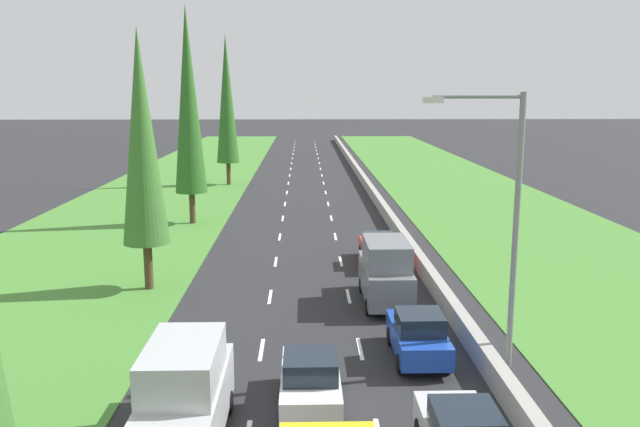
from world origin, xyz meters
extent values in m
plane|color=#28282B|center=(0.00, 60.00, 0.00)|extent=(300.00, 300.00, 0.00)
cube|color=#478433|center=(-12.65, 60.00, 0.02)|extent=(14.00, 140.00, 0.04)
cube|color=#478433|center=(14.35, 60.00, 0.02)|extent=(14.00, 140.00, 0.04)
cube|color=#9E9B93|center=(5.70, 60.00, 0.42)|extent=(0.44, 120.00, 0.85)
cube|color=white|center=(-1.75, 21.00, 0.01)|extent=(0.14, 2.00, 0.01)
cube|color=white|center=(-1.75, 27.00, 0.01)|extent=(0.14, 2.00, 0.01)
cube|color=white|center=(-1.75, 33.00, 0.01)|extent=(0.14, 2.00, 0.01)
cube|color=white|center=(-1.75, 39.00, 0.01)|extent=(0.14, 2.00, 0.01)
cube|color=white|center=(-1.75, 45.00, 0.01)|extent=(0.14, 2.00, 0.01)
cube|color=white|center=(-1.75, 51.00, 0.01)|extent=(0.14, 2.00, 0.01)
cube|color=white|center=(-1.75, 57.00, 0.01)|extent=(0.14, 2.00, 0.01)
cube|color=white|center=(-1.75, 63.00, 0.01)|extent=(0.14, 2.00, 0.01)
cube|color=white|center=(-1.75, 69.00, 0.01)|extent=(0.14, 2.00, 0.01)
cube|color=white|center=(-1.75, 75.00, 0.01)|extent=(0.14, 2.00, 0.01)
cube|color=white|center=(-1.75, 81.00, 0.01)|extent=(0.14, 2.00, 0.01)
cube|color=white|center=(-1.75, 87.00, 0.01)|extent=(0.14, 2.00, 0.01)
cube|color=white|center=(-1.75, 93.00, 0.01)|extent=(0.14, 2.00, 0.01)
cube|color=white|center=(-1.75, 99.00, 0.01)|extent=(0.14, 2.00, 0.01)
cube|color=white|center=(-1.75, 105.00, 0.01)|extent=(0.14, 2.00, 0.01)
cube|color=white|center=(-1.75, 111.00, 0.01)|extent=(0.14, 2.00, 0.01)
cube|color=white|center=(-1.75, 117.00, 0.01)|extent=(0.14, 2.00, 0.01)
cube|color=white|center=(1.75, 21.00, 0.01)|extent=(0.14, 2.00, 0.01)
cube|color=white|center=(1.75, 27.00, 0.01)|extent=(0.14, 2.00, 0.01)
cube|color=white|center=(1.75, 33.00, 0.01)|extent=(0.14, 2.00, 0.01)
cube|color=white|center=(1.75, 39.00, 0.01)|extent=(0.14, 2.00, 0.01)
cube|color=white|center=(1.75, 45.00, 0.01)|extent=(0.14, 2.00, 0.01)
cube|color=white|center=(1.75, 51.00, 0.01)|extent=(0.14, 2.00, 0.01)
cube|color=white|center=(1.75, 57.00, 0.01)|extent=(0.14, 2.00, 0.01)
cube|color=white|center=(1.75, 63.00, 0.01)|extent=(0.14, 2.00, 0.01)
cube|color=white|center=(1.75, 69.00, 0.01)|extent=(0.14, 2.00, 0.01)
cube|color=white|center=(1.75, 75.00, 0.01)|extent=(0.14, 2.00, 0.01)
cube|color=white|center=(1.75, 81.00, 0.01)|extent=(0.14, 2.00, 0.01)
cube|color=white|center=(1.75, 87.00, 0.01)|extent=(0.14, 2.00, 0.01)
cube|color=white|center=(1.75, 93.00, 0.01)|extent=(0.14, 2.00, 0.01)
cube|color=white|center=(1.75, 99.00, 0.01)|extent=(0.14, 2.00, 0.01)
cube|color=white|center=(1.75, 105.00, 0.01)|extent=(0.14, 2.00, 0.01)
cube|color=white|center=(1.75, 111.00, 0.01)|extent=(0.14, 2.00, 0.01)
cube|color=white|center=(1.75, 117.00, 0.01)|extent=(0.14, 2.00, 0.01)
cube|color=#19232D|center=(3.54, 13.24, 1.40)|extent=(1.52, 1.60, 0.64)
cube|color=#1E47B7|center=(3.65, 20.19, 0.70)|extent=(1.68, 3.90, 0.76)
cube|color=#19232D|center=(3.65, 19.89, 1.40)|extent=(1.52, 1.60, 0.64)
cylinder|color=black|center=(2.89, 21.40, 0.32)|extent=(0.22, 0.64, 0.64)
cylinder|color=black|center=(4.41, 21.40, 0.32)|extent=(0.22, 0.64, 0.64)
cylinder|color=black|center=(2.89, 18.98, 0.32)|extent=(0.22, 0.64, 0.64)
cylinder|color=black|center=(4.41, 18.98, 0.32)|extent=(0.22, 0.64, 0.64)
cube|color=slate|center=(3.27, 26.12, 1.02)|extent=(1.90, 4.90, 1.40)
cube|color=slate|center=(3.27, 25.82, 2.27)|extent=(1.80, 3.10, 1.10)
cylinder|color=black|center=(2.40, 27.64, 0.32)|extent=(0.22, 0.64, 0.64)
cylinder|color=black|center=(4.14, 27.64, 0.32)|extent=(0.22, 0.64, 0.64)
cylinder|color=black|center=(2.40, 24.60, 0.32)|extent=(0.22, 0.64, 0.64)
cylinder|color=black|center=(4.14, 24.60, 0.32)|extent=(0.22, 0.64, 0.64)
cube|color=white|center=(-0.06, 16.75, 0.70)|extent=(1.68, 3.90, 0.76)
cube|color=#19232D|center=(-0.06, 16.45, 1.40)|extent=(1.52, 1.60, 0.64)
cylinder|color=black|center=(-0.82, 17.95, 0.32)|extent=(0.22, 0.64, 0.64)
cylinder|color=black|center=(0.70, 17.95, 0.32)|extent=(0.22, 0.64, 0.64)
cylinder|color=black|center=(-0.82, 15.54, 0.32)|extent=(0.22, 0.64, 0.64)
cylinder|color=black|center=(0.70, 15.54, 0.32)|extent=(0.22, 0.64, 0.64)
cube|color=red|center=(3.74, 32.44, 0.68)|extent=(1.76, 4.50, 0.72)
cube|color=#19232D|center=(3.74, 32.29, 1.34)|extent=(1.56, 1.90, 0.60)
cylinder|color=black|center=(2.94, 33.84, 0.32)|extent=(0.22, 0.64, 0.64)
cylinder|color=black|center=(4.54, 33.84, 0.32)|extent=(0.22, 0.64, 0.64)
cylinder|color=black|center=(2.94, 31.05, 0.32)|extent=(0.22, 0.64, 0.64)
cylinder|color=black|center=(4.54, 31.05, 0.32)|extent=(0.22, 0.64, 0.64)
cube|color=silver|center=(-3.27, 14.95, 1.02)|extent=(1.90, 4.90, 1.40)
cube|color=silver|center=(-3.27, 14.65, 2.27)|extent=(1.80, 3.10, 1.10)
cylinder|color=black|center=(-4.14, 16.47, 0.32)|extent=(0.22, 0.64, 0.64)
cylinder|color=black|center=(-2.40, 16.47, 0.32)|extent=(0.22, 0.64, 0.64)
cylinder|color=#4C3823|center=(-7.39, 28.29, 1.10)|extent=(0.40, 0.40, 2.20)
cone|color=#3D752D|center=(-7.39, 28.29, 7.01)|extent=(2.10, 2.10, 9.61)
cylinder|color=#4C3823|center=(-7.91, 43.34, 1.10)|extent=(0.41, 0.41, 2.20)
cone|color=#2D6623|center=(-7.91, 43.34, 8.42)|extent=(2.17, 2.17, 12.43)
cylinder|color=#4C3823|center=(-7.54, 62.11, 1.10)|extent=(0.41, 0.41, 2.20)
cone|color=#2D6623|center=(-7.54, 62.11, 8.26)|extent=(2.16, 2.16, 12.13)
cylinder|color=gray|center=(6.56, 19.43, 4.50)|extent=(0.20, 0.20, 9.00)
cylinder|color=gray|center=(5.16, 19.43, 8.85)|extent=(2.80, 0.12, 0.12)
cube|color=silver|center=(3.76, 19.43, 8.75)|extent=(0.60, 0.28, 0.20)
camera|label=1|loc=(-0.22, -0.62, 9.02)|focal=36.29mm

